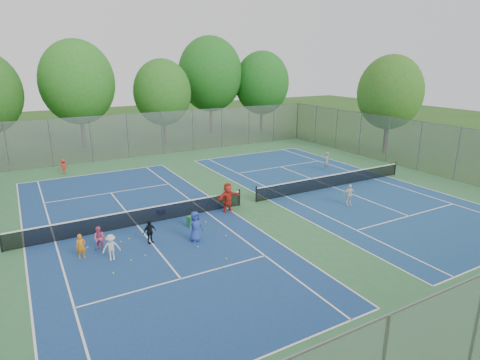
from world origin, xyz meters
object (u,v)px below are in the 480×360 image
ball_hopper (191,222)px  instructor (326,161)px  net_right (333,181)px  net_left (137,218)px  ball_crate (161,212)px

ball_hopper → instructor: bearing=20.7°
ball_hopper → instructor: size_ratio=0.41×
net_right → ball_hopper: net_right is taller
net_left → net_right: same height
net_left → instructor: bearing=12.6°
ball_crate → instructor: size_ratio=0.24×
net_left → ball_hopper: size_ratio=20.63×
net_left → ball_crate: size_ratio=35.66×
ball_hopper → instructor: instructor is taller
net_left → ball_hopper: 2.95m
net_right → ball_crate: size_ratio=35.66×
net_right → net_left: bearing=180.0°
net_left → ball_hopper: (2.46, -1.63, -0.14)m
ball_hopper → net_right: bearing=8.0°
net_right → ball_hopper: 11.65m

